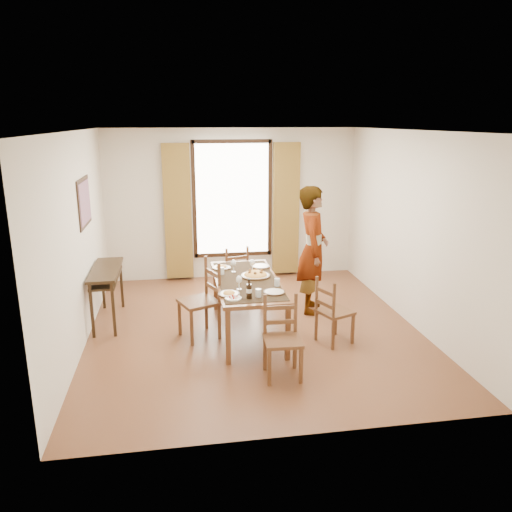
{
  "coord_description": "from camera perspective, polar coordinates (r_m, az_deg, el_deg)",
  "views": [
    {
      "loc": [
        -1.01,
        -6.41,
        2.83
      ],
      "look_at": [
        0.06,
        0.2,
        1.0
      ],
      "focal_mm": 35.0,
      "sensor_mm": 36.0,
      "label": 1
    }
  ],
  "objects": [
    {
      "name": "pasta_platter",
      "position": [
        6.82,
        -0.05,
        -1.97
      ],
      "size": [
        0.4,
        0.4,
        0.1
      ],
      "primitive_type": null,
      "color": "#C96B19",
      "rests_on": "dining_table"
    },
    {
      "name": "tumbler_b",
      "position": [
        6.94,
        -3.94,
        -1.7
      ],
      "size": [
        0.07,
        0.07,
        0.1
      ],
      "primitive_type": "cylinder",
      "color": "silver",
      "rests_on": "dining_table"
    },
    {
      "name": "tumbler_a",
      "position": [
        6.45,
        2.42,
        -3.02
      ],
      "size": [
        0.07,
        0.07,
        0.1
      ],
      "primitive_type": "cylinder",
      "color": "silver",
      "rests_on": "dining_table"
    },
    {
      "name": "caprese_plate",
      "position": [
        6.01,
        -2.62,
        -4.73
      ],
      "size": [
        0.2,
        0.2,
        0.04
      ],
      "primitive_type": null,
      "color": "silver",
      "rests_on": "dining_table"
    },
    {
      "name": "plate_se",
      "position": [
        6.2,
        2.12,
        -3.99
      ],
      "size": [
        0.27,
        0.27,
        0.05
      ],
      "primitive_type": null,
      "color": "silver",
      "rests_on": "dining_table"
    },
    {
      "name": "dining_table",
      "position": [
        6.74,
        -1.02,
        -3.24
      ],
      "size": [
        0.84,
        1.93,
        0.76
      ],
      "color": "brown",
      "rests_on": "ground"
    },
    {
      "name": "chair_south",
      "position": [
        5.71,
        3.02,
        -9.57
      ],
      "size": [
        0.43,
        0.43,
        0.93
      ],
      "rotation": [
        0.0,
        0.0,
        -0.04
      ],
      "color": "#59311D",
      "rests_on": "ground"
    },
    {
      "name": "plate_nw",
      "position": [
        7.23,
        -3.97,
        -1.2
      ],
      "size": [
        0.27,
        0.27,
        0.05
      ],
      "primitive_type": null,
      "color": "silver",
      "rests_on": "dining_table"
    },
    {
      "name": "man",
      "position": [
        7.48,
        6.5,
        0.68
      ],
      "size": [
        0.93,
        0.81,
        1.91
      ],
      "primitive_type": "imported",
      "rotation": [
        0.0,
        0.0,
        1.3
      ],
      "color": "gray",
      "rests_on": "ground"
    },
    {
      "name": "wine_glass_b",
      "position": [
        7.03,
        -0.42,
        -1.08
      ],
      "size": [
        0.08,
        0.08,
        0.18
      ],
      "primitive_type": null,
      "color": "white",
      "rests_on": "dining_table"
    },
    {
      "name": "wine_glass_c",
      "position": [
        7.02,
        -2.58,
        -1.13
      ],
      "size": [
        0.08,
        0.08,
        0.18
      ],
      "primitive_type": null,
      "color": "white",
      "rests_on": "dining_table"
    },
    {
      "name": "chair_west",
      "position": [
        6.7,
        -6.26,
        -5.25
      ],
      "size": [
        0.61,
        0.61,
        1.05
      ],
      "rotation": [
        0.0,
        0.0,
        -1.19
      ],
      "color": "#59311D",
      "rests_on": "ground"
    },
    {
      "name": "plate_ne",
      "position": [
        7.28,
        0.55,
        -1.05
      ],
      "size": [
        0.27,
        0.27,
        0.05
      ],
      "primitive_type": null,
      "color": "silver",
      "rests_on": "dining_table"
    },
    {
      "name": "chair_north",
      "position": [
        7.97,
        -2.57,
        -2.24
      ],
      "size": [
        0.51,
        0.51,
        0.93
      ],
      "rotation": [
        0.0,
        0.0,
        3.42
      ],
      "color": "#59311D",
      "rests_on": "ground"
    },
    {
      "name": "wine_glass_a",
      "position": [
        6.3,
        -1.95,
        -3.06
      ],
      "size": [
        0.08,
        0.08,
        0.18
      ],
      "primitive_type": null,
      "color": "white",
      "rests_on": "dining_table"
    },
    {
      "name": "console_table",
      "position": [
        7.4,
        -16.75,
        -2.23
      ],
      "size": [
        0.38,
        1.2,
        0.8
      ],
      "color": "black",
      "rests_on": "ground"
    },
    {
      "name": "wine_bottle",
      "position": [
        5.98,
        -0.79,
        -3.75
      ],
      "size": [
        0.07,
        0.07,
        0.25
      ],
      "primitive_type": null,
      "color": "black",
      "rests_on": "dining_table"
    },
    {
      "name": "chair_east",
      "position": [
        6.58,
        8.79,
        -6.43
      ],
      "size": [
        0.52,
        0.52,
        0.89
      ],
      "rotation": [
        0.0,
        0.0,
        1.98
      ],
      "color": "#59311D",
      "rests_on": "ground"
    },
    {
      "name": "tumbler_c",
      "position": [
        6.05,
        0.27,
        -4.25
      ],
      "size": [
        0.07,
        0.07,
        0.1
      ],
      "primitive_type": "cylinder",
      "color": "silver",
      "rests_on": "dining_table"
    },
    {
      "name": "room_shell",
      "position": [
        6.74,
        -0.49,
        4.27
      ],
      "size": [
        4.6,
        5.1,
        2.74
      ],
      "color": "beige",
      "rests_on": "ground"
    },
    {
      "name": "plate_sw",
      "position": [
        6.14,
        -3.11,
        -4.2
      ],
      "size": [
        0.27,
        0.27,
        0.05
      ],
      "primitive_type": null,
      "color": "silver",
      "rests_on": "dining_table"
    },
    {
      "name": "ground",
      "position": [
        7.08,
        -0.26,
        -8.27
      ],
      "size": [
        5.0,
        5.0,
        0.0
      ],
      "primitive_type": "plane",
      "color": "#592D1C",
      "rests_on": "ground"
    }
  ]
}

